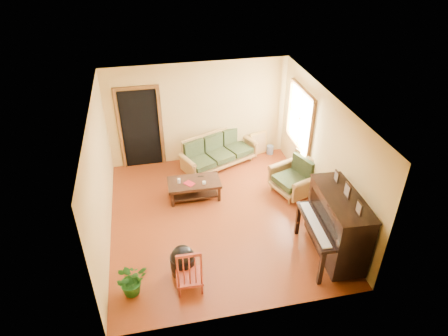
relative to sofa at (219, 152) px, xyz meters
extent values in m
plane|color=#5F220C|center=(-0.43, -2.01, -0.42)|extent=(5.00, 5.00, 0.00)
cube|color=black|center=(-1.88, 0.47, 0.61)|extent=(1.08, 0.16, 2.05)
cube|color=white|center=(1.78, -0.71, 1.08)|extent=(0.12, 1.36, 1.46)
cube|color=olive|center=(0.00, 0.00, 0.00)|extent=(2.11, 1.52, 0.83)
cube|color=black|center=(-0.82, -1.20, -0.20)|extent=(1.18, 0.65, 0.43)
cube|color=olive|center=(1.40, -1.50, 0.04)|extent=(1.13, 1.15, 0.91)
cube|color=black|center=(1.50, -3.54, 0.26)|extent=(0.99, 1.59, 1.36)
cylinder|color=black|center=(-1.35, -3.41, -0.20)|extent=(0.60, 0.60, 0.43)
cube|color=maroon|center=(-1.28, -3.77, 0.06)|extent=(0.46, 0.50, 0.96)
cube|color=gold|center=(1.15, 0.37, -0.09)|extent=(0.51, 0.24, 0.66)
cylinder|color=#2F508D|center=(1.46, 0.31, -0.30)|extent=(0.23, 0.23, 0.23)
imported|color=#1C5217|center=(-2.25, -3.69, -0.12)|extent=(0.68, 0.65, 0.60)
imported|color=#A61620|center=(-1.00, -1.33, 0.02)|extent=(0.27, 0.28, 0.02)
cylinder|color=white|center=(-1.15, -1.19, 0.07)|extent=(0.08, 0.08, 0.11)
cylinder|color=silver|center=(-0.61, -1.33, 0.04)|extent=(0.10, 0.10, 0.06)
cube|color=black|center=(-0.64, -1.04, 0.02)|extent=(0.14, 0.06, 0.01)
camera|label=1|loc=(-1.67, -8.54, 5.12)|focal=32.00mm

